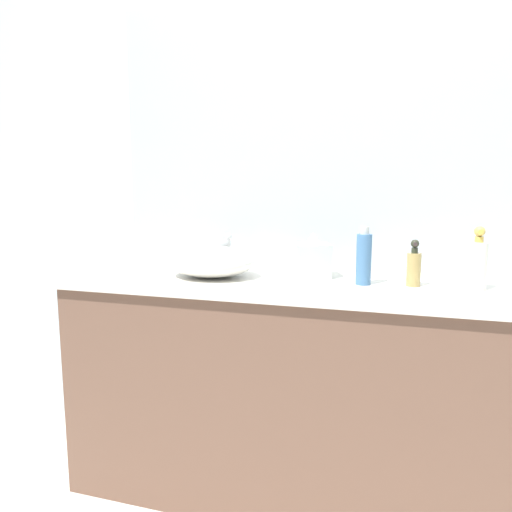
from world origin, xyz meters
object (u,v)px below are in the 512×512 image
object	(u,v)px
perfume_bottle	(414,267)
lotion_bottle	(364,258)
soap_dispenser	(477,263)
tissue_box	(313,258)
sink_basin	(211,261)

from	to	relation	value
perfume_bottle	lotion_bottle	bearing A→B (deg)	-172.62
soap_dispenser	tissue_box	world-z (taller)	soap_dispenser
lotion_bottle	tissue_box	size ratio (longest dim) A/B	1.21
perfume_bottle	tissue_box	xyz separation A→B (m)	(-0.35, 0.07, 0.00)
sink_basin	perfume_bottle	world-z (taller)	perfume_bottle
sink_basin	lotion_bottle	bearing A→B (deg)	1.08
sink_basin	tissue_box	bearing A→B (deg)	15.59
perfume_bottle	tissue_box	distance (m)	0.36
sink_basin	tissue_box	world-z (taller)	tissue_box
soap_dispenser	perfume_bottle	distance (m)	0.19
lotion_bottle	perfume_bottle	xyz separation A→B (m)	(0.16, 0.02, -0.03)
sink_basin	lotion_bottle	world-z (taller)	lotion_bottle
sink_basin	soap_dispenser	world-z (taller)	soap_dispenser
soap_dispenser	sink_basin	bearing A→B (deg)	-178.57
soap_dispenser	perfume_bottle	xyz separation A→B (m)	(-0.19, 0.01, -0.02)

